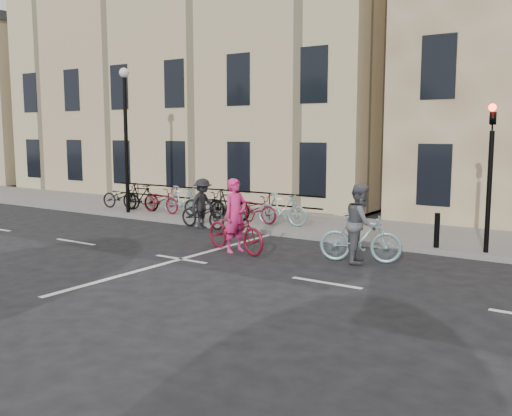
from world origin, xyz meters
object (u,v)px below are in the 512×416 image
Objects in this scene: traffic_light at (491,160)px; cyclist_grey at (361,231)px; cyclist_dark at (203,209)px; cyclist_pink at (235,227)px; lamp_post at (126,122)px.

traffic_light is 1.91× the size of cyclist_grey.
traffic_light is 8.90m from cyclist_dark.
cyclist_pink is 1.12× the size of cyclist_grey.
traffic_light is at bearing -49.00° from cyclist_pink.
traffic_light reaches higher than cyclist_dark.
traffic_light reaches higher than cyclist_grey.
cyclist_grey is at bearing -137.98° from traffic_light.
cyclist_dark is (4.00, -0.50, -2.85)m from lamp_post.
traffic_light is at bearing -67.17° from cyclist_grey.
cyclist_grey is at bearing -12.21° from lamp_post.
traffic_light is 2.10× the size of cyclist_dark.
lamp_post is at bearing 81.57° from cyclist_pink.
cyclist_pink reaches higher than cyclist_grey.
cyclist_pink is 3.28m from cyclist_grey.
cyclist_grey is at bearing -102.63° from cyclist_dark.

